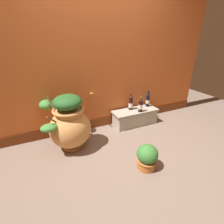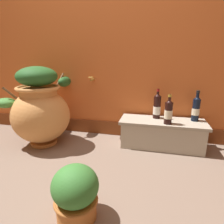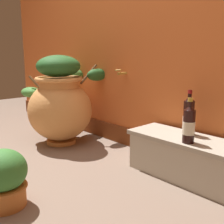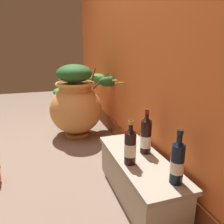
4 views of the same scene
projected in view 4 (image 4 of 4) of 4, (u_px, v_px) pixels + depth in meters
name	position (u px, v px, depth m)	size (l,w,h in m)	color
ground_plane	(10.00, 170.00, 1.89)	(7.00, 7.00, 0.00)	#7A6656
back_wall	(143.00, 12.00, 1.89)	(4.40, 0.33, 2.60)	#D6662D
terracotta_urn	(77.00, 102.00, 2.55)	(0.69, 0.78, 0.83)	#D68E4C
stone_ledge	(139.00, 175.00, 1.53)	(0.86, 0.32, 0.29)	#B2A893
wine_bottle_left	(130.00, 146.00, 1.39)	(0.08, 0.08, 0.29)	black
wine_bottle_middle	(146.00, 135.00, 1.54)	(0.08, 0.08, 0.31)	black
wine_bottle_right	(177.00, 161.00, 1.19)	(0.07, 0.07, 0.31)	black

